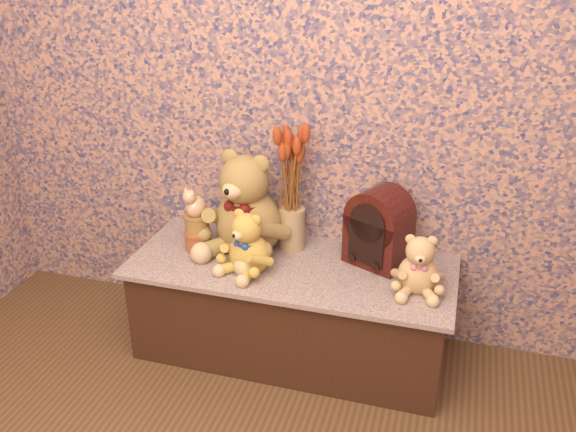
# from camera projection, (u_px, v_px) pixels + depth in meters

# --- Properties ---
(display_shelf) EXTENTS (1.33, 0.57, 0.43)m
(display_shelf) POSITION_uv_depth(u_px,v_px,m) (291.00, 308.00, 2.61)
(display_shelf) COLOR #394875
(display_shelf) RESTS_ON ground
(teddy_large) EXTENTS (0.47, 0.52, 0.47)m
(teddy_large) POSITION_uv_depth(u_px,v_px,m) (248.00, 198.00, 2.55)
(teddy_large) COLOR olive
(teddy_large) RESTS_ON display_shelf
(teddy_medium) EXTENTS (0.30, 0.33, 0.28)m
(teddy_medium) POSITION_uv_depth(u_px,v_px,m) (249.00, 239.00, 2.42)
(teddy_medium) COLOR gold
(teddy_medium) RESTS_ON display_shelf
(teddy_small) EXTENTS (0.22, 0.26, 0.25)m
(teddy_small) POSITION_uv_depth(u_px,v_px,m) (419.00, 261.00, 2.29)
(teddy_small) COLOR tan
(teddy_small) RESTS_ON display_shelf
(cathedral_radio) EXTENTS (0.29, 0.25, 0.33)m
(cathedral_radio) POSITION_uv_depth(u_px,v_px,m) (379.00, 226.00, 2.47)
(cathedral_radio) COLOR #350F09
(cathedral_radio) RESTS_ON display_shelf
(ceramic_vase) EXTENTS (0.14, 0.14, 0.18)m
(ceramic_vase) POSITION_uv_depth(u_px,v_px,m) (292.00, 229.00, 2.61)
(ceramic_vase) COLOR tan
(ceramic_vase) RESTS_ON display_shelf
(dried_stalks) EXTENTS (0.23, 0.23, 0.40)m
(dried_stalks) POSITION_uv_depth(u_px,v_px,m) (292.00, 164.00, 2.49)
(dried_stalks) COLOR #AC3E1B
(dried_stalks) RESTS_ON ceramic_vase
(biscuit_tin_lower) EXTENTS (0.15, 0.15, 0.08)m
(biscuit_tin_lower) POSITION_uv_depth(u_px,v_px,m) (198.00, 241.00, 2.62)
(biscuit_tin_lower) COLOR #C7823A
(biscuit_tin_lower) RESTS_ON display_shelf
(biscuit_tin_upper) EXTENTS (0.12, 0.12, 0.08)m
(biscuit_tin_upper) POSITION_uv_depth(u_px,v_px,m) (197.00, 224.00, 2.59)
(biscuit_tin_upper) COLOR tan
(biscuit_tin_upper) RESTS_ON biscuit_tin_lower
(cat_figurine) EXTENTS (0.13, 0.14, 0.14)m
(cat_figurine) POSITION_uv_depth(u_px,v_px,m) (195.00, 200.00, 2.54)
(cat_figurine) COLOR silver
(cat_figurine) RESTS_ON biscuit_tin_upper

